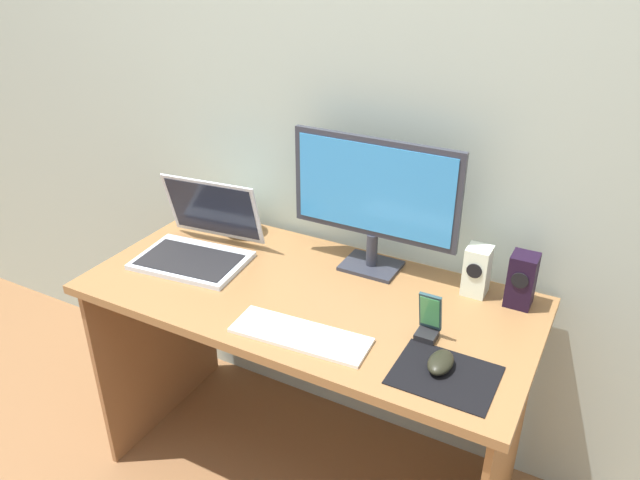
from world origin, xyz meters
TOP-DOWN VIEW (x-y plane):
  - ground_plane at (0.00, 0.00)m, footprint 8.00×8.00m
  - wall_back at (0.00, 0.37)m, footprint 6.00×0.04m
  - desk at (0.00, 0.00)m, footprint 1.35×0.65m
  - monitor at (0.11, 0.22)m, footprint 0.54×0.14m
  - speaker_right at (0.57, 0.23)m, footprint 0.07×0.08m
  - speaker_near_monitor at (0.44, 0.23)m, footprint 0.07×0.08m
  - laptop at (-0.42, 0.03)m, footprint 0.38×0.34m
  - fishbowl at (-0.41, 0.23)m, footprint 0.14×0.14m
  - keyboard_external at (0.09, -0.20)m, footprint 0.39×0.15m
  - mousepad at (0.48, -0.17)m, footprint 0.25×0.20m
  - mouse at (0.47, -0.15)m, footprint 0.06×0.10m
  - phone_in_dock at (0.39, -0.04)m, footprint 0.06×0.06m

SIDE VIEW (x-z plane):
  - ground_plane at x=0.00m, z-range 0.00..0.00m
  - desk at x=0.00m, z-range 0.21..0.96m
  - mousepad at x=0.48m, z-range 0.75..0.75m
  - keyboard_external at x=0.09m, z-range 0.75..0.76m
  - mouse at x=0.47m, z-range 0.75..0.79m
  - phone_in_dock at x=0.39m, z-range 0.73..0.86m
  - laptop at x=-0.42m, z-range 0.68..0.92m
  - fishbowl at x=-0.41m, z-range 0.74..0.89m
  - speaker_near_monitor at x=0.44m, z-range 0.75..0.90m
  - speaker_right at x=0.57m, z-range 0.75..0.91m
  - monitor at x=0.11m, z-range 0.78..1.21m
  - wall_back at x=0.00m, z-range 0.00..2.50m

